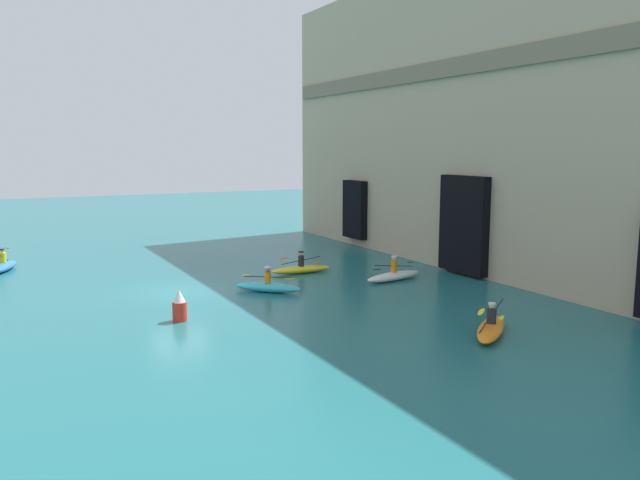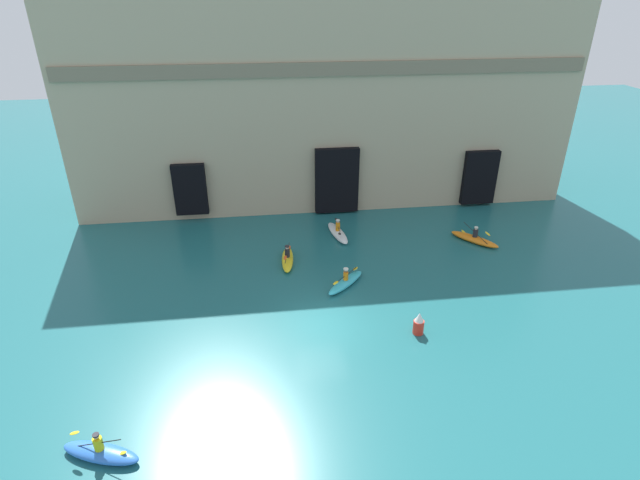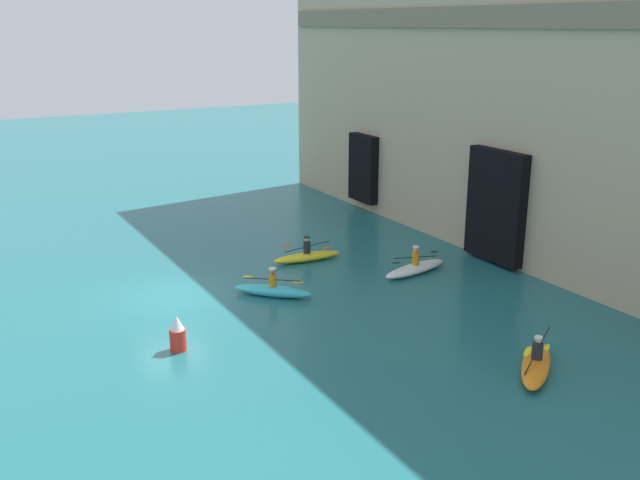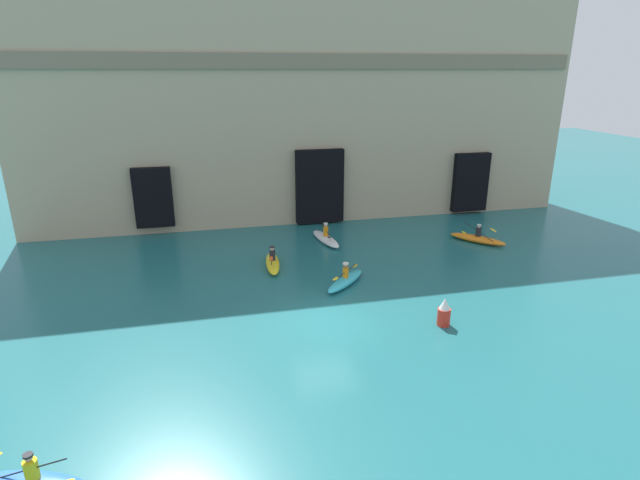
% 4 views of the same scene
% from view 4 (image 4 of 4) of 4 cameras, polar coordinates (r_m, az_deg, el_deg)
% --- Properties ---
extents(ground_plane, '(120.00, 120.00, 0.00)m').
position_cam_4_polar(ground_plane, '(20.67, 0.56, -9.51)').
color(ground_plane, '#1E6066').
extents(cliff_bluff, '(36.30, 7.02, 15.90)m').
position_cam_4_polar(cliff_bluff, '(35.49, -2.05, 15.81)').
color(cliff_bluff, tan).
rests_on(cliff_bluff, ground).
extents(kayak_yellow, '(0.95, 3.21, 1.13)m').
position_cam_4_polar(kayak_yellow, '(26.33, -5.44, -2.56)').
color(kayak_yellow, yellow).
rests_on(kayak_yellow, ground).
extents(kayak_white, '(1.36, 3.45, 1.19)m').
position_cam_4_polar(kayak_white, '(29.90, 0.66, 0.19)').
color(kayak_white, white).
rests_on(kayak_white, ground).
extents(kayak_orange, '(2.79, 3.11, 1.11)m').
position_cam_4_polar(kayak_orange, '(31.33, 17.58, 0.16)').
color(kayak_orange, orange).
rests_on(kayak_orange, ground).
extents(kayak_cyan, '(2.68, 2.69, 1.14)m').
position_cam_4_polar(kayak_cyan, '(24.05, 2.93, -4.62)').
color(kayak_cyan, '#33B2C6').
rests_on(kayak_cyan, ground).
extents(marker_buoy, '(0.53, 0.53, 1.19)m').
position_cam_4_polar(marker_buoy, '(20.92, 14.00, -8.06)').
color(marker_buoy, red).
rests_on(marker_buoy, ground).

